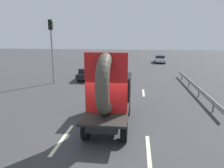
# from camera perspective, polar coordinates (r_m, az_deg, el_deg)

# --- Properties ---
(ground_plane) EXTENTS (120.00, 120.00, 0.00)m
(ground_plane) POSITION_cam_1_polar(r_m,az_deg,el_deg) (10.33, -2.20, -13.00)
(ground_plane) COLOR #38383A
(flatbed_truck) EXTENTS (2.02, 5.16, 3.82)m
(flatbed_truck) POSITION_cam_1_polar(r_m,az_deg,el_deg) (10.93, -0.41, -1.73)
(flatbed_truck) COLOR black
(flatbed_truck) RESTS_ON ground_plane
(distant_sedan) EXTENTS (1.64, 3.84, 1.25)m
(distant_sedan) POSITION_cam_1_polar(r_m,az_deg,el_deg) (22.34, -6.45, 3.00)
(distant_sedan) COLOR black
(distant_sedan) RESTS_ON ground_plane
(traffic_light) EXTENTS (0.42, 0.36, 5.92)m
(traffic_light) POSITION_cam_1_polar(r_m,az_deg,el_deg) (20.78, -15.99, 10.67)
(traffic_light) COLOR gray
(traffic_light) RESTS_ON ground_plane
(guardrail) EXTENTS (0.10, 12.78, 0.71)m
(guardrail) POSITION_cam_1_polar(r_m,az_deg,el_deg) (18.64, 21.18, -0.27)
(guardrail) COLOR gray
(guardrail) RESTS_ON ground_plane
(lane_dash_left_near) EXTENTS (0.16, 2.92, 0.01)m
(lane_dash_left_near) POSITION_cam_1_polar(r_m,az_deg,el_deg) (10.02, -13.17, -14.21)
(lane_dash_left_near) COLOR beige
(lane_dash_left_near) RESTS_ON ground_plane
(lane_dash_left_far) EXTENTS (0.16, 2.66, 0.01)m
(lane_dash_left_far) POSITION_cam_1_polar(r_m,az_deg,el_deg) (16.65, -4.56, -2.79)
(lane_dash_left_far) COLOR beige
(lane_dash_left_far) RESTS_ON ground_plane
(lane_dash_right_near) EXTENTS (0.16, 2.61, 0.01)m
(lane_dash_right_near) POSITION_cam_1_polar(r_m,az_deg,el_deg) (8.99, 9.84, -17.41)
(lane_dash_right_near) COLOR beige
(lane_dash_right_near) RESTS_ON ground_plane
(lane_dash_right_far) EXTENTS (0.16, 2.18, 0.01)m
(lane_dash_right_far) POSITION_cam_1_polar(r_m,az_deg,el_deg) (17.23, 8.49, -2.35)
(lane_dash_right_far) COLOR beige
(lane_dash_right_far) RESTS_ON ground_plane
(oncoming_car) EXTENTS (1.63, 3.81, 1.24)m
(oncoming_car) POSITION_cam_1_polar(r_m,az_deg,el_deg) (36.87, 12.76, 6.69)
(oncoming_car) COLOR black
(oncoming_car) RESTS_ON ground_plane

